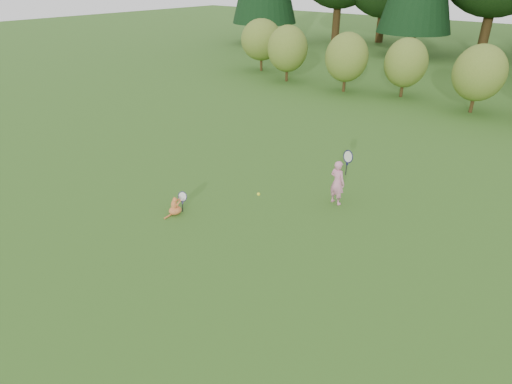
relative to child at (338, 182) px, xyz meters
The scene contains 5 objects.
ground 2.97m from the child, 114.94° to the right, with size 100.00×100.00×0.00m, color #2D5517.
shrub_row 10.47m from the child, 96.75° to the left, with size 28.00×3.00×2.80m, color #577023, non-canonical shape.
child is the anchor object (origin of this frame).
cat 3.90m from the child, 132.84° to the right, with size 0.40×0.67×0.59m.
tennis_ball 2.10m from the child, 115.61° to the right, with size 0.07×0.07×0.07m.
Camera 1 is at (5.60, -5.71, 5.08)m, focal length 30.00 mm.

